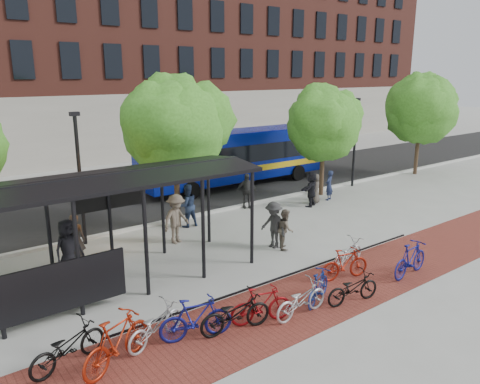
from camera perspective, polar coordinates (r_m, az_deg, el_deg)
ground at (r=19.83m, az=4.88°, el=-4.89°), size 160.00×160.00×0.00m
asphalt_street at (r=26.04m, az=-6.98°, el=-0.24°), size 160.00×8.00×0.01m
curb at (r=22.78m, az=-1.87°, el=-2.12°), size 160.00×0.25×0.12m
brick_strip at (r=15.27m, az=12.01°, el=-11.22°), size 24.00×3.00×0.01m
bike_rack_rail at (r=14.97m, az=6.02°, el=-11.53°), size 12.00×0.05×0.95m
building_brick at (r=45.94m, az=-8.06°, el=18.55°), size 55.00×14.00×20.00m
bus_shelter at (r=14.52m, az=-18.07°, el=-0.38°), size 10.60×3.07×3.60m
tree_b at (r=19.85m, az=-7.78°, el=8.27°), size 5.15×4.20×6.47m
tree_c at (r=25.53m, az=10.26°, el=8.58°), size 4.66×3.80×5.92m
tree_d at (r=32.69m, az=21.24°, el=9.80°), size 5.39×4.40×6.55m
lamp_post_left at (r=18.70m, az=-18.96°, el=1.93°), size 0.35×0.20×5.12m
lamp_post_right at (r=28.03m, az=13.83°, el=6.20°), size 0.35×0.20×5.12m
bus at (r=27.63m, az=-0.53°, el=4.62°), size 12.00×3.02×3.23m
bike_0 at (r=11.80m, az=-20.29°, el=-17.23°), size 2.03×1.17×1.01m
bike_1 at (r=11.41m, az=-14.77°, el=-17.19°), size 2.16×1.40×1.26m
bike_2 at (r=12.15m, az=-10.27°, el=-15.62°), size 1.97×1.22×0.98m
bike_3 at (r=12.11m, az=-5.40°, el=-15.12°), size 1.96×1.06×1.13m
bike_4 at (r=12.40m, az=-0.58°, el=-14.54°), size 2.07×1.02×1.04m
bike_5 at (r=12.78m, az=2.60°, el=-13.62°), size 1.80×1.00×1.04m
bike_6 at (r=13.23m, az=7.46°, el=-12.86°), size 1.88×0.72×0.98m
bike_7 at (r=14.00m, az=9.53°, el=-11.34°), size 1.68×1.09×0.98m
bike_8 at (r=14.19m, az=13.58°, el=-11.31°), size 1.85×0.93×0.93m
bike_9 at (r=15.63m, az=12.66°, el=-8.54°), size 1.81×0.93×1.05m
bike_10 at (r=16.57m, az=12.96°, el=-7.34°), size 1.98×1.03×0.99m
bike_11 at (r=16.46m, az=20.06°, el=-7.70°), size 1.97×0.71×1.16m
pedestrian_0 at (r=16.20m, az=-20.19°, el=-6.51°), size 1.11×0.89×1.98m
pedestrian_1 at (r=17.14m, az=-19.44°, el=-5.51°), size 0.81×0.74×1.86m
pedestrian_2 at (r=20.32m, az=-6.47°, el=-1.65°), size 0.97×0.78×1.89m
pedestrian_3 at (r=18.43m, az=-7.78°, el=-3.26°), size 1.43×1.06×1.97m
pedestrian_4 at (r=23.02m, az=0.80°, el=0.14°), size 1.10×0.83×1.73m
pedestrian_5 at (r=23.59m, az=8.66°, el=0.39°), size 1.73×1.18×1.79m
pedestrian_6 at (r=24.18m, az=9.16°, el=0.42°), size 0.86×0.67×1.55m
pedestrian_7 at (r=24.93m, az=10.80°, el=0.81°), size 0.67×0.56×1.58m
pedestrian_8 at (r=17.83m, az=5.55°, el=-4.51°), size 0.92×0.95×1.54m
pedestrian_9 at (r=17.85m, az=4.11°, el=-4.01°), size 0.79×1.23×1.81m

